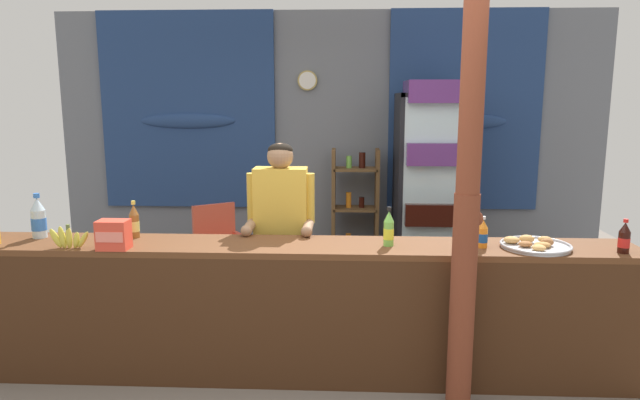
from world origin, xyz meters
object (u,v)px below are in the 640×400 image
(shopkeeper, at_px, (281,221))
(soda_bottle_lime_soda, at_px, (389,229))
(stall_counter, at_px, (298,300))
(pastry_tray, at_px, (535,245))
(bottle_shelf_rack, at_px, (355,212))
(drink_fridge, at_px, (430,178))
(soda_bottle_water, at_px, (38,219))
(soda_bottle_orange_soda, at_px, (483,234))
(banana_bunch, at_px, (68,238))
(timber_post, at_px, (467,203))
(soda_bottle_iced_tea, at_px, (134,222))
(soda_bottle_cola, at_px, (624,239))
(plastic_lawn_chair, at_px, (220,245))
(snack_box_crackers, at_px, (114,235))

(shopkeeper, relative_size, soda_bottle_lime_soda, 5.99)
(stall_counter, bearing_deg, pastry_tray, 3.06)
(bottle_shelf_rack, height_order, soda_bottle_lime_soda, bottle_shelf_rack)
(drink_fridge, height_order, soda_bottle_water, drink_fridge)
(shopkeeper, bearing_deg, stall_counter, -73.38)
(soda_bottle_orange_soda, bearing_deg, banana_bunch, -177.02)
(stall_counter, distance_m, soda_bottle_water, 1.86)
(timber_post, bearing_deg, shopkeeper, 144.46)
(soda_bottle_lime_soda, relative_size, banana_bunch, 0.93)
(soda_bottle_water, distance_m, soda_bottle_iced_tea, 0.65)
(drink_fridge, height_order, soda_bottle_orange_soda, drink_fridge)
(bottle_shelf_rack, bearing_deg, soda_bottle_orange_soda, -69.63)
(timber_post, xyz_separation_m, soda_bottle_cola, (1.02, 0.25, -0.26))
(pastry_tray, bearing_deg, shopkeeper, 163.83)
(shopkeeper, height_order, soda_bottle_iced_tea, shopkeeper)
(plastic_lawn_chair, relative_size, banana_bunch, 3.12)
(bottle_shelf_rack, height_order, soda_bottle_iced_tea, bottle_shelf_rack)
(plastic_lawn_chair, xyz_separation_m, soda_bottle_iced_tea, (-0.26, -1.40, 0.52))
(pastry_tray, bearing_deg, drink_fridge, 102.54)
(soda_bottle_iced_tea, bearing_deg, soda_bottle_water, -177.27)
(soda_bottle_iced_tea, bearing_deg, drink_fridge, 36.48)
(shopkeeper, height_order, banana_bunch, shopkeeper)
(bottle_shelf_rack, bearing_deg, soda_bottle_water, -137.95)
(banana_bunch, bearing_deg, soda_bottle_water, 142.03)
(timber_post, distance_m, soda_bottle_lime_soda, 0.60)
(stall_counter, relative_size, soda_bottle_water, 14.29)
(soda_bottle_water, bearing_deg, bottle_shelf_rack, 42.05)
(drink_fridge, relative_size, bottle_shelf_rack, 1.49)
(timber_post, xyz_separation_m, bottle_shelf_rack, (-0.60, 2.44, -0.55))
(soda_bottle_cola, bearing_deg, soda_bottle_lime_soda, 175.74)
(timber_post, xyz_separation_m, soda_bottle_orange_soda, (0.18, 0.35, -0.26))
(timber_post, height_order, plastic_lawn_chair, timber_post)
(plastic_lawn_chair, distance_m, soda_bottle_water, 1.78)
(soda_bottle_lime_soda, xyz_separation_m, snack_box_crackers, (-1.74, -0.16, -0.02))
(stall_counter, distance_m, soda_bottle_iced_tea, 1.25)
(soda_bottle_orange_soda, bearing_deg, bottle_shelf_rack, 110.37)
(shopkeeper, relative_size, soda_bottle_orange_soda, 7.54)
(stall_counter, xyz_separation_m, drink_fridge, (1.11, 1.89, 0.54))
(stall_counter, relative_size, plastic_lawn_chair, 5.11)
(stall_counter, relative_size, soda_bottle_orange_soda, 21.60)
(drink_fridge, height_order, soda_bottle_lime_soda, drink_fridge)
(soda_bottle_cola, height_order, soda_bottle_iced_tea, soda_bottle_iced_tea)
(plastic_lawn_chair, bearing_deg, snack_box_crackers, -99.26)
(stall_counter, xyz_separation_m, soda_bottle_orange_soda, (1.18, 0.08, 0.43))
(drink_fridge, xyz_separation_m, banana_bunch, (-2.56, -1.95, -0.13))
(stall_counter, distance_m, bottle_shelf_rack, 2.22)
(stall_counter, distance_m, snack_box_crackers, 1.24)
(drink_fridge, bearing_deg, soda_bottle_water, -149.72)
(soda_bottle_cola, relative_size, soda_bottle_lime_soda, 0.84)
(bottle_shelf_rack, height_order, pastry_tray, bottle_shelf_rack)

